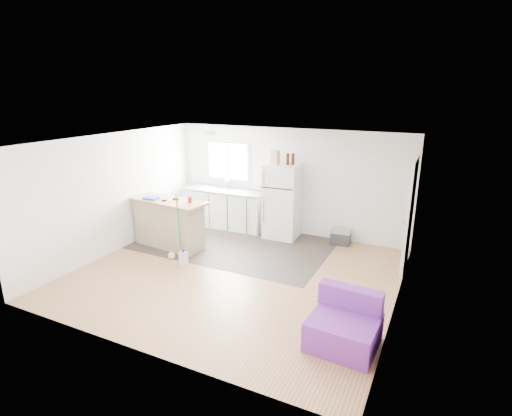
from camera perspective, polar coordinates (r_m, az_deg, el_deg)
The scene contains 19 objects.
room at distance 6.91m, azimuth -3.05°, elevation -0.35°, with size 5.51×5.01×2.41m.
vinyl_zone at distance 8.68m, azimuth -3.14°, elevation -5.13°, with size 4.05×2.50×0.00m, color #372E29.
window at distance 9.68m, azimuth -4.03°, elevation 6.70°, with size 1.18×0.06×0.98m.
interior_door at distance 7.67m, azimuth 21.10°, elevation -1.18°, with size 0.11×0.92×2.10m.
ceiling_fixture at distance 8.30m, azimuth -6.49°, elevation 10.62°, with size 0.30×0.30×0.07m, color white.
kitchen_cabinets at distance 9.65m, azimuth -4.51°, elevation 0.04°, with size 2.07×0.69×1.20m.
peninsula at distance 8.58m, azimuth -12.32°, elevation -2.10°, with size 1.71×0.80×1.02m.
refrigerator at distance 8.86m, azimuth 3.79°, elevation 0.99°, with size 0.76×0.72×1.66m.
cooler at distance 8.78m, azimuth 11.98°, elevation -4.08°, with size 0.44×0.31×0.32m.
purple_seat at distance 5.53m, azimuth 12.54°, elevation -16.19°, with size 0.89×0.85×0.70m.
cleaner_jug at distance 7.71m, azimuth -10.31°, elevation -7.14°, with size 0.16×0.12×0.33m.
mop at distance 8.03m, azimuth -11.70°, elevation -5.56°, with size 0.30×0.35×1.33m.
red_cup at distance 8.14m, azimuth -9.43°, elevation 1.19°, with size 0.08×0.08×0.12m, color red.
blue_tray at distance 8.60m, azimuth -14.71°, elevation 1.40°, with size 0.30×0.22×0.04m, color blue.
tool_a at distance 8.42m, azimuth -11.38°, elevation 1.28°, with size 0.14×0.05×0.03m, color black.
tool_b at distance 8.36m, azimuth -12.95°, elevation 1.06°, with size 0.10×0.04×0.03m, color black.
cardboard_box at distance 8.63m, azimuth 2.78°, elevation 7.25°, with size 0.20×0.10×0.30m, color tan.
bottle_left at distance 8.55m, azimuth 4.56°, elevation 6.96°, with size 0.07×0.07×0.25m, color #331209.
bottle_right at distance 8.57m, azimuth 5.30°, elevation 6.96°, with size 0.07×0.07×0.25m, color #331209.
Camera 1 is at (3.21, -5.78, 3.22)m, focal length 28.00 mm.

